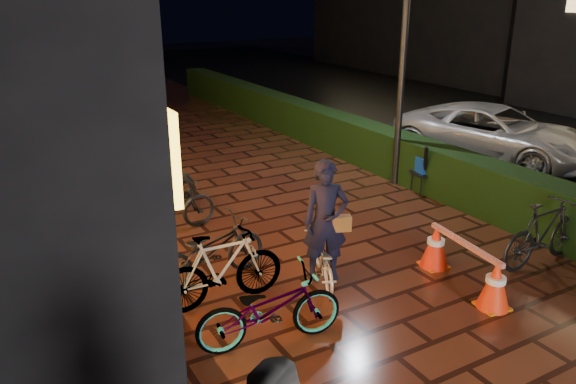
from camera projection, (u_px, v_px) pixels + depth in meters
ground at (465, 330)px, 7.10m from camera, size 80.00×80.00×0.00m
asphalt_road at (564, 146)px, 15.38m from camera, size 11.00×60.00×0.01m
hedge at (330, 130)px, 15.00m from camera, size 0.70×20.00×1.00m
van at (494, 133)px, 13.98m from camera, size 3.65×5.30×1.35m
lamp_post_hedge at (404, 48)px, 11.45m from camera, size 0.51×0.23×5.33m
lamp_post_sf at (86, 61)px, 12.27m from camera, size 0.45×0.17×4.70m
cyclist at (325, 240)px, 8.00m from camera, size 0.93×1.39×1.88m
traffic_barrier at (463, 264)px, 8.06m from camera, size 0.60×1.73×0.70m
cart_assembly at (427, 167)px, 11.70m from camera, size 0.72×0.61×1.12m
parked_bikes_storefront at (187, 227)px, 8.95m from camera, size 2.07×6.22×1.06m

